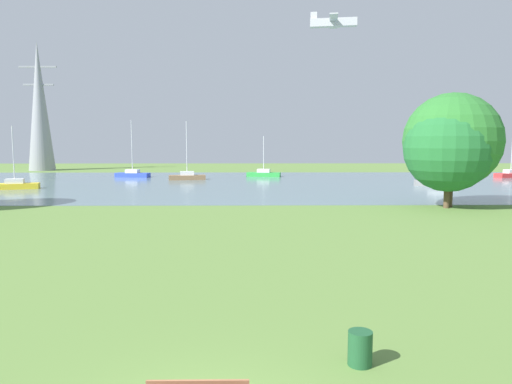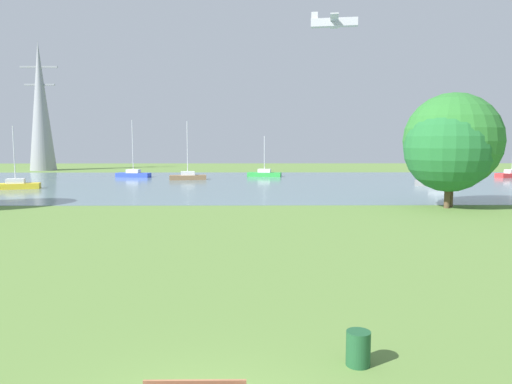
# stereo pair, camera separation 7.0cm
# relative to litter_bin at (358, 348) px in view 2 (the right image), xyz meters

# --- Properties ---
(ground_plane) EXTENTS (160.00, 160.00, 0.00)m
(ground_plane) POSITION_rel_litter_bin_xyz_m (-3.44, 19.34, -0.40)
(ground_plane) COLOR olive
(litter_bin) EXTENTS (0.56, 0.56, 0.80)m
(litter_bin) POSITION_rel_litter_bin_xyz_m (0.00, 0.00, 0.00)
(litter_bin) COLOR #1E512D
(litter_bin) RESTS_ON ground
(water_surface) EXTENTS (140.00, 40.00, 0.02)m
(water_surface) POSITION_rel_litter_bin_xyz_m (-3.44, 47.34, -0.39)
(water_surface) COLOR slate
(water_surface) RESTS_ON ground
(sailboat_green) EXTENTS (4.99, 2.35, 5.83)m
(sailboat_green) POSITION_rel_litter_bin_xyz_m (-0.53, 58.15, 0.05)
(sailboat_green) COLOR green
(sailboat_green) RESTS_ON water_surface
(sailboat_brown) EXTENTS (4.97, 2.18, 7.68)m
(sailboat_brown) POSITION_rel_litter_bin_xyz_m (-10.83, 52.80, 0.07)
(sailboat_brown) COLOR brown
(sailboat_brown) RESTS_ON water_surface
(sailboat_gray) EXTENTS (5.03, 2.85, 7.68)m
(sailboat_gray) POSITION_rel_litter_bin_xyz_m (18.74, 43.54, 0.07)
(sailboat_gray) COLOR gray
(sailboat_gray) RESTS_ON water_surface
(sailboat_blue) EXTENTS (4.99, 2.35, 8.05)m
(sailboat_blue) POSITION_rel_litter_bin_xyz_m (-19.15, 57.36, 0.08)
(sailboat_blue) COLOR blue
(sailboat_blue) RESTS_ON water_surface
(sailboat_red) EXTENTS (5.02, 3.05, 7.38)m
(sailboat_red) POSITION_rel_litter_bin_xyz_m (34.34, 56.38, 0.07)
(sailboat_red) COLOR red
(sailboat_red) RESTS_ON water_surface
(sailboat_yellow) EXTENTS (5.03, 2.71, 6.71)m
(sailboat_yellow) POSITION_rel_litter_bin_xyz_m (-27.64, 40.69, 0.06)
(sailboat_yellow) COLOR yellow
(sailboat_yellow) RESTS_ON water_surface
(tree_east_far) EXTENTS (6.71, 6.71, 7.96)m
(tree_east_far) POSITION_rel_litter_bin_xyz_m (12.60, 25.77, 4.20)
(tree_east_far) COLOR brown
(tree_east_far) RESTS_ON ground
(tree_west_near) EXTENTS (7.41, 7.41, 8.83)m
(tree_west_near) POSITION_rel_litter_bin_xyz_m (13.09, 26.36, 4.72)
(tree_west_near) COLOR brown
(tree_west_near) RESTS_ON ground
(electricity_pylon) EXTENTS (6.40, 4.40, 22.22)m
(electricity_pylon) POSITION_rel_litter_bin_xyz_m (-38.88, 73.70, 10.72)
(electricity_pylon) COLOR gray
(electricity_pylon) RESTS_ON ground
(light_aircraft) EXTENTS (6.49, 8.47, 2.10)m
(light_aircraft) POSITION_rel_litter_bin_xyz_m (9.04, 57.53, 21.04)
(light_aircraft) COLOR silver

